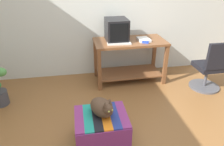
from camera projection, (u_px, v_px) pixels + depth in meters
ground_plane at (125, 143)px, 2.60m from camera, size 14.00×14.00×0.00m
back_wall at (101, 7)px, 3.82m from camera, size 8.00×0.10×2.60m
desk at (129, 54)px, 3.84m from camera, size 1.27×0.65×0.78m
tv_monitor at (117, 30)px, 3.65m from camera, size 0.37×0.44×0.38m
keyboard at (119, 43)px, 3.56m from camera, size 0.41×0.18×0.02m
book at (144, 39)px, 3.72m from camera, size 0.21×0.26×0.04m
ottoman_with_blanket at (102, 128)px, 2.56m from camera, size 0.62×0.53×0.38m
cat at (102, 107)px, 2.46m from camera, size 0.35×0.45×0.25m
office_chair at (210, 69)px, 3.60m from camera, size 0.52×0.52×0.89m
stapler at (145, 42)px, 3.59m from camera, size 0.11×0.09×0.04m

